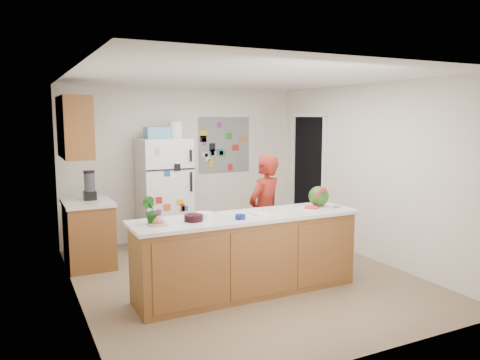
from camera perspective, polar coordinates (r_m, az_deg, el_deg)
name	(u,v)px	position (r m, az deg, el deg)	size (l,w,h in m)	color
floor	(243,277)	(6.12, 0.42, -11.79)	(4.00, 4.50, 0.02)	brown
wall_back	(183,164)	(7.89, -6.96, 1.97)	(4.00, 0.02, 2.50)	beige
wall_left	(74,192)	(5.24, -19.61, -1.33)	(0.02, 4.50, 2.50)	beige
wall_right	(369,172)	(6.95, 15.41, 0.97)	(0.02, 4.50, 2.50)	beige
ceiling	(244,77)	(5.79, 0.44, 12.44)	(4.00, 4.50, 0.02)	white
doorway	(309,176)	(8.10, 8.40, 0.45)	(0.03, 0.85, 2.04)	black
peninsula_base	(247,256)	(5.47, 0.91, -9.23)	(2.60, 0.62, 0.88)	brown
peninsula_top	(247,217)	(5.35, 0.92, -4.52)	(2.68, 0.70, 0.04)	silver
side_counter_base	(89,235)	(6.76, -17.94, -6.39)	(0.60, 0.80, 0.86)	brown
side_counter_top	(87,203)	(6.67, -18.10, -2.63)	(0.64, 0.84, 0.04)	silver
upper_cabinets	(74,127)	(6.50, -19.56, 6.10)	(0.35, 1.00, 0.80)	brown
refrigerator	(164,193)	(7.45, -9.21, -1.52)	(0.75, 0.70, 1.70)	silver
fridge_top_bin	(157,133)	(7.33, -10.12, 5.70)	(0.35, 0.28, 0.18)	#5999B2
photo_collage	(224,145)	(8.12, -1.93, 4.31)	(0.95, 0.01, 0.95)	slate
person	(265,213)	(6.19, 3.03, -4.03)	(0.56, 0.37, 1.55)	maroon
blender_appliance	(90,186)	(6.72, -17.87, -0.72)	(0.14, 0.14, 0.38)	black
cutting_board	(316,207)	(5.85, 9.19, -3.31)	(0.39, 0.29, 0.01)	silver
watermelon	(319,196)	(5.87, 9.58, -1.96)	(0.25, 0.25, 0.25)	#1F5C15
watermelon_slice	(311,207)	(5.75, 8.70, -3.31)	(0.16, 0.16, 0.02)	#D62C46
cherry_bowl	(194,218)	(5.07, -5.69, -4.60)	(0.20, 0.20, 0.07)	black
white_bowl	(204,215)	(5.22, -4.43, -4.29)	(0.19, 0.19, 0.06)	silver
cobalt_bowl	(240,217)	(5.14, 0.03, -4.52)	(0.12, 0.12, 0.05)	navy
plate	(158,224)	(4.96, -9.94, -5.28)	(0.23, 0.23, 0.02)	tan
paper_towel	(260,214)	(5.39, 2.49, -4.12)	(0.18, 0.16, 0.02)	white
keys	(336,207)	(5.92, 11.68, -3.23)	(0.10, 0.04, 0.01)	slate
potted_plant	(150,210)	(4.97, -10.89, -3.66)	(0.16, 0.13, 0.29)	#123F0B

